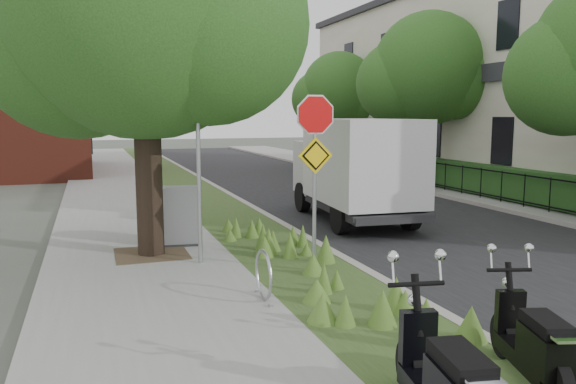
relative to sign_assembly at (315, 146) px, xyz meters
name	(u,v)px	position (x,y,z in m)	size (l,w,h in m)	color
ground	(400,279)	(1.40, -0.58, -2.33)	(120.00, 120.00, 0.00)	#4C5147
sidewalk_near	(120,204)	(-2.85, 9.42, -2.27)	(3.50, 60.00, 0.12)	gray
verge	(206,200)	(-0.10, 9.42, -2.27)	(2.00, 60.00, 0.12)	#31481F
kerb_near	(235,198)	(0.90, 9.42, -2.26)	(0.20, 60.00, 0.13)	#9E9991
road	(329,195)	(4.40, 9.42, -2.32)	(7.00, 60.00, 0.01)	black
kerb_far	(413,189)	(7.90, 9.42, -2.26)	(0.20, 60.00, 0.13)	#9E9991
footpath_far	(451,187)	(9.60, 9.42, -2.27)	(3.20, 60.00, 0.12)	gray
street_tree_main	(139,11)	(-2.68, 2.28, 2.48)	(6.21, 5.54, 7.66)	black
bare_post	(198,156)	(-1.80, 1.22, -0.21)	(0.08, 0.08, 4.00)	#A5A8AD
bike_hoop	(264,275)	(-1.30, -1.18, -1.83)	(0.06, 0.78, 0.77)	#A5A8AD
sign_assembly	(315,146)	(0.00, 0.00, 0.00)	(0.94, 0.08, 3.22)	#A5A8AD
fence_far	(430,173)	(8.60, 9.42, -1.66)	(0.04, 24.00, 1.00)	black
hedge_far	(445,172)	(9.30, 9.42, -1.66)	(1.00, 24.00, 1.10)	#1F4819
terrace_houses	(525,82)	(12.89, 9.42, 1.83)	(7.40, 26.40, 8.20)	#BDB5A2
far_tree_b	(426,74)	(8.34, 9.46, 2.04)	(4.83, 4.31, 6.56)	black
far_tree_c	(338,93)	(8.34, 17.46, 1.63)	(4.37, 3.89, 5.93)	black
scooter_near	(537,352)	(0.46, -4.76, -1.82)	(0.68, 1.64, 0.80)	black
box_truck	(355,165)	(3.00, 4.51, -0.79)	(2.46, 5.36, 2.36)	#262628
utility_cabinet	(179,217)	(-1.94, 2.92, -1.61)	(1.01, 0.75, 1.23)	#262628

